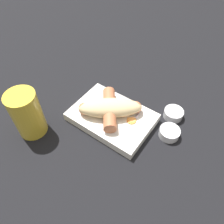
% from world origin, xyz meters
% --- Properties ---
extents(ground_plane, '(3.00, 3.00, 0.00)m').
position_xyz_m(ground_plane, '(0.00, 0.00, 0.00)').
color(ground_plane, black).
extents(food_tray, '(0.23, 0.16, 0.03)m').
position_xyz_m(food_tray, '(0.00, 0.00, 0.01)').
color(food_tray, silver).
rests_on(food_tray, ground_plane).
extents(bread_roll, '(0.18, 0.15, 0.05)m').
position_xyz_m(bread_roll, '(0.01, -0.00, 0.05)').
color(bread_roll, '#DBBC84').
rests_on(bread_roll, food_tray).
extents(sausage, '(0.15, 0.13, 0.04)m').
position_xyz_m(sausage, '(0.01, -0.00, 0.04)').
color(sausage, '#B26642').
rests_on(sausage, food_tray).
extents(pickled_veggies, '(0.06, 0.06, 0.01)m').
position_xyz_m(pickled_veggies, '(-0.04, -0.03, 0.03)').
color(pickled_veggies, orange).
rests_on(pickled_veggies, food_tray).
extents(condiment_cup_near, '(0.06, 0.06, 0.02)m').
position_xyz_m(condiment_cup_near, '(-0.16, -0.05, 0.01)').
color(condiment_cup_near, white).
rests_on(condiment_cup_near, ground_plane).
extents(condiment_cup_far, '(0.06, 0.06, 0.02)m').
position_xyz_m(condiment_cup_far, '(-0.14, -0.12, 0.01)').
color(condiment_cup_far, white).
rests_on(condiment_cup_far, ground_plane).
extents(drink_glass, '(0.08, 0.08, 0.13)m').
position_xyz_m(drink_glass, '(0.16, 0.16, 0.07)').
color(drink_glass, gold).
rests_on(drink_glass, ground_plane).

